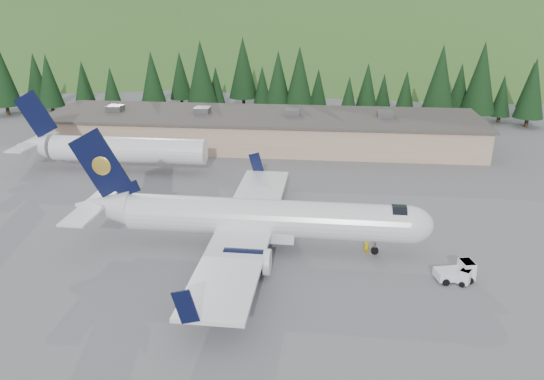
{
  "coord_description": "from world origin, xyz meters",
  "views": [
    {
      "loc": [
        5.55,
        -47.4,
        24.24
      ],
      "look_at": [
        0.0,
        6.0,
        4.0
      ],
      "focal_mm": 35.0,
      "sensor_mm": 36.0,
      "label": 1
    }
  ],
  "objects": [
    {
      "name": "ramp_worker",
      "position": [
        9.94,
        -0.15,
        0.81
      ],
      "size": [
        0.68,
        0.53,
        1.63
      ],
      "primitive_type": "imported",
      "rotation": [
        0.0,
        0.0,
        3.41
      ],
      "color": "#E0C000",
      "rests_on": "ground"
    },
    {
      "name": "airliner",
      "position": [
        -1.05,
        0.02,
        3.17
      ],
      "size": [
        35.75,
        33.47,
        11.9
      ],
      "rotation": [
        0.0,
        0.0,
        -0.02
      ],
      "color": "white",
      "rests_on": "ground"
    },
    {
      "name": "ground",
      "position": [
        0.0,
        0.0,
        0.0
      ],
      "size": [
        600.0,
        600.0,
        0.0
      ],
      "primitive_type": "plane",
      "color": "slate"
    },
    {
      "name": "second_airliner",
      "position": [
        -24.92,
        22.0,
        3.32
      ],
      "size": [
        27.5,
        11.0,
        10.05
      ],
      "color": "white",
      "rests_on": "ground"
    },
    {
      "name": "tree_line",
      "position": [
        -6.51,
        58.84,
        7.42
      ],
      "size": [
        112.45,
        20.08,
        14.38
      ],
      "color": "black",
      "rests_on": "ground"
    },
    {
      "name": "terminal_building",
      "position": [
        -5.01,
        38.0,
        2.62
      ],
      "size": [
        71.0,
        17.0,
        6.1
      ],
      "color": "tan",
      "rests_on": "ground"
    },
    {
      "name": "hills",
      "position": [
        53.34,
        207.38,
        -82.8
      ],
      "size": [
        614.0,
        330.0,
        300.0
      ],
      "color": "#285F26",
      "rests_on": "ground"
    },
    {
      "name": "baggage_tug_a",
      "position": [
        17.72,
        -4.35,
        0.79
      ],
      "size": [
        3.61,
        2.6,
        1.77
      ],
      "rotation": [
        0.0,
        0.0,
        0.23
      ],
      "color": "white",
      "rests_on": "ground"
    },
    {
      "name": "baggage_tug_b",
      "position": [
        17.7,
        -4.72,
        0.63
      ],
      "size": [
        2.95,
        2.53,
        1.41
      ],
      "rotation": [
        0.0,
        0.0,
        -0.54
      ],
      "color": "white",
      "rests_on": "ground"
    }
  ]
}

